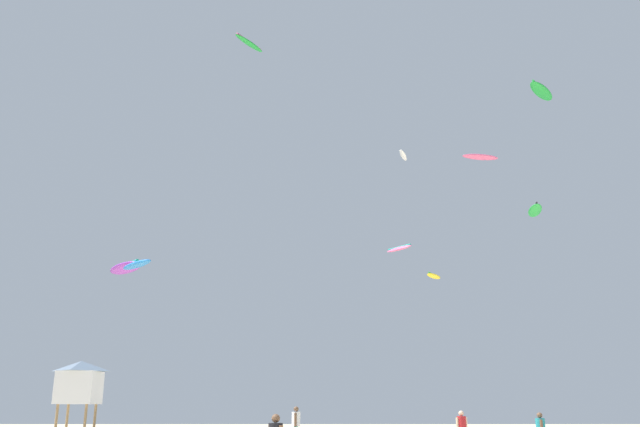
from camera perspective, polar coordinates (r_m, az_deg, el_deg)
The scene contains 12 objects.
person_midground at distance 32.32m, azimuth -2.25°, elevation -17.73°, with size 0.40×0.59×1.78m.
person_right at distance 29.17m, azimuth 12.09°, elevation -17.73°, with size 0.50×0.36×1.61m.
lifeguard_tower at distance 38.61m, azimuth -20.31°, elevation -13.56°, with size 2.30×2.30×4.15m.
kite_aloft_0 at distance 52.25m, azimuth 9.73°, elevation -5.39°, with size 1.77×2.40×0.30m.
kite_aloft_1 at distance 37.43m, azimuth -15.78°, elevation -4.30°, with size 2.63×2.93×0.44m.
kite_aloft_2 at distance 56.58m, azimuth 13.63°, elevation 4.78°, with size 3.31×1.58×0.39m.
kite_aloft_3 at distance 48.23m, azimuth 18.05°, elevation 0.24°, with size 1.55×3.26×0.37m.
kite_aloft_4 at distance 53.87m, azimuth 18.56°, elevation 10.03°, with size 3.18×3.71×0.46m.
kite_aloft_5 at distance 47.98m, azimuth 7.11°, elevation 5.05°, with size 1.02×2.12×0.52m.
kite_aloft_6 at distance 44.31m, azimuth 6.77°, elevation -3.04°, with size 1.91×2.15×0.50m.
kite_aloft_7 at distance 45.08m, azimuth -6.32°, elevation 14.52°, with size 2.12×2.63×0.54m.
kite_aloft_8 at distance 47.09m, azimuth -16.72°, elevation -4.55°, with size 3.79×4.31×0.68m.
Camera 1 is at (-0.08, -12.93, 1.75)m, focal length 36.80 mm.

